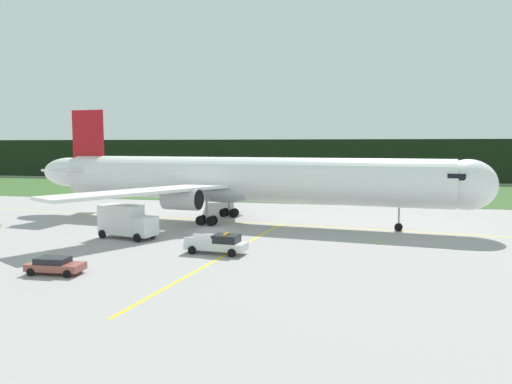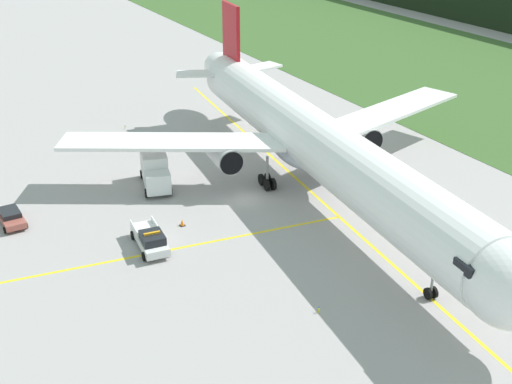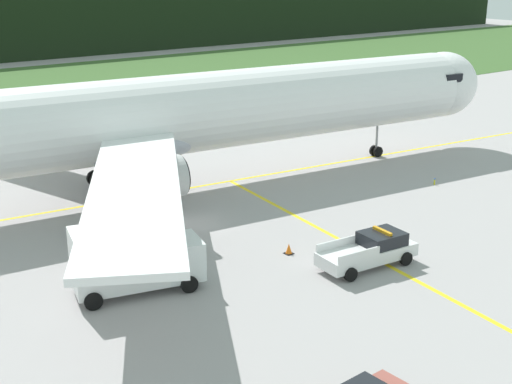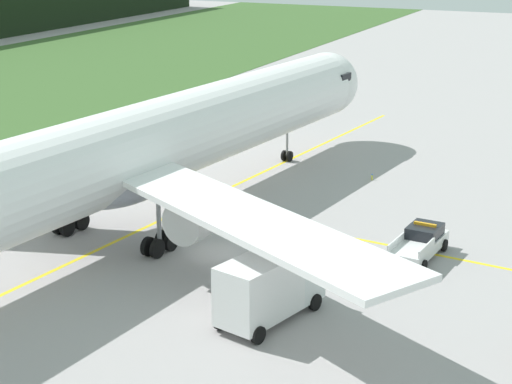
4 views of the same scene
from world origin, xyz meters
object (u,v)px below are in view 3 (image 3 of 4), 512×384
object	(u,v)px
airliner	(162,118)
apron_cone	(289,249)
catering_truck	(133,258)
ops_pickup_truck	(370,250)

from	to	relation	value
airliner	apron_cone	world-z (taller)	airliner
airliner	catering_truck	distance (m)	16.43
airliner	apron_cone	bearing A→B (deg)	-89.78
catering_truck	apron_cone	bearing A→B (deg)	-5.81
airliner	apron_cone	xyz separation A→B (m)	(0.05, -14.05, -5.15)
airliner	ops_pickup_truck	xyz separation A→B (m)	(2.57, -17.97, -4.54)
airliner	catering_truck	size ratio (longest dim) A/B	8.99
airliner	apron_cone	size ratio (longest dim) A/B	99.76
apron_cone	catering_truck	bearing A→B (deg)	174.19
airliner	catering_truck	bearing A→B (deg)	-125.14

